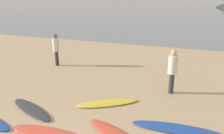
{
  "coord_description": "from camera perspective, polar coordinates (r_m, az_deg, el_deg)",
  "views": [
    {
      "loc": [
        2.79,
        -2.01,
        3.71
      ],
      "look_at": [
        -0.12,
        6.58,
        0.6
      ],
      "focal_mm": 38.54,
      "sensor_mm": 36.0,
      "label": 1
    }
  ],
  "objects": [
    {
      "name": "ground_plane",
      "position": [
        12.9,
        5.39,
        1.66
      ],
      "size": [
        120.0,
        120.0,
        0.2
      ],
      "primitive_type": "cube",
      "color": "tan",
      "rests_on": "ground"
    },
    {
      "name": "ocean_water",
      "position": [
        65.16,
        16.81,
        14.88
      ],
      "size": [
        140.0,
        100.0,
        0.01
      ],
      "primitive_type": "cube",
      "color": "slate",
      "rests_on": "ground"
    },
    {
      "name": "surfboard_5",
      "position": [
        6.9,
        15.01,
        -13.93
      ],
      "size": [
        2.43,
        0.62,
        0.08
      ],
      "primitive_type": "ellipsoid",
      "rotation": [
        0.0,
        0.0,
        0.05
      ],
      "color": "#1E479E",
      "rests_on": "ground"
    },
    {
      "name": "person_0",
      "position": [
        8.66,
        14.19,
        -0.22
      ],
      "size": [
        0.33,
        0.33,
        1.62
      ],
      "rotation": [
        0.0,
        0.0,
        2.99
      ],
      "color": "#2D2D38",
      "rests_on": "ground"
    },
    {
      "name": "person_1",
      "position": [
        11.73,
        -13.15,
        4.62
      ],
      "size": [
        0.31,
        0.31,
        1.55
      ],
      "rotation": [
        0.0,
        0.0,
        5.12
      ],
      "color": "#2D2D38",
      "rests_on": "ground"
    },
    {
      "name": "surfboard_1",
      "position": [
        8.0,
        -18.54,
        -9.46
      ],
      "size": [
        2.03,
        1.29,
        0.08
      ],
      "primitive_type": "ellipsoid",
      "rotation": [
        0.0,
        0.0,
        -0.44
      ],
      "color": "#333338",
      "rests_on": "ground"
    },
    {
      "name": "surfboard_2",
      "position": [
        6.69,
        -14.92,
        -14.99
      ],
      "size": [
        2.17,
        0.6,
        0.09
      ],
      "primitive_type": "ellipsoid",
      "rotation": [
        0.0,
        0.0,
        0.02
      ],
      "color": "#D84C38",
      "rests_on": "ground"
    },
    {
      "name": "surfboard_3",
      "position": [
        7.96,
        -1.12,
        -8.53
      ],
      "size": [
        2.01,
        1.49,
        0.08
      ],
      "primitive_type": "ellipsoid",
      "rotation": [
        0.0,
        0.0,
        0.55
      ],
      "color": "yellow",
      "rests_on": "ground"
    }
  ]
}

